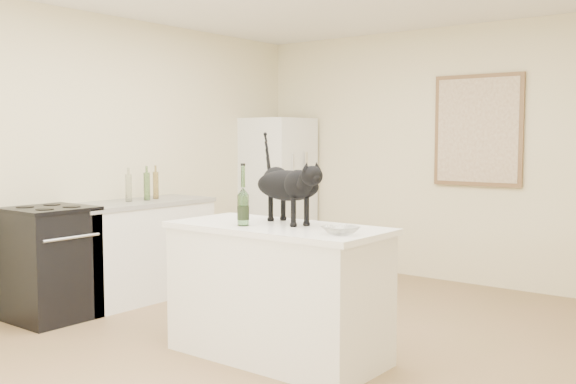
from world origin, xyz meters
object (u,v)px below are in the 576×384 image
(fridge, at_px, (277,192))
(wine_bottle, at_px, (243,198))
(stove, at_px, (50,265))
(black_cat, at_px, (287,190))
(glass_bowl, at_px, (340,230))

(fridge, xyz_separation_m, wine_bottle, (1.89, -2.72, 0.23))
(stove, relative_size, wine_bottle, 2.49)
(fridge, relative_size, black_cat, 2.58)
(black_cat, height_order, wine_bottle, black_cat)
(stove, height_order, black_cat, black_cat)
(glass_bowl, bearing_deg, black_cat, 159.32)
(black_cat, distance_m, glass_bowl, 0.64)
(glass_bowl, bearing_deg, wine_bottle, -175.22)
(wine_bottle, bearing_deg, glass_bowl, 4.78)
(wine_bottle, bearing_deg, fridge, 124.88)
(black_cat, distance_m, wine_bottle, 0.32)
(fridge, height_order, black_cat, fridge)
(stove, height_order, glass_bowl, glass_bowl)
(stove, xyz_separation_m, wine_bottle, (1.89, 0.23, 0.63))
(fridge, height_order, wine_bottle, fridge)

